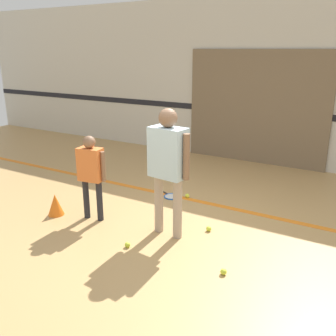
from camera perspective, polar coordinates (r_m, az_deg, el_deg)
name	(u,v)px	position (r m, az deg, el deg)	size (l,w,h in m)	color
ground_plane	(186,235)	(4.73, 2.78, -10.21)	(16.00, 16.00, 0.00)	tan
wall_back	(275,83)	(7.57, 15.96, 12.37)	(16.00, 0.07, 3.20)	beige
wall_panel	(256,108)	(7.66, 13.27, 8.93)	(2.81, 0.05, 2.21)	#756047
floor_stripe	(219,206)	(5.60, 7.85, -5.70)	(14.40, 0.10, 0.01)	orange
person_instructor	(168,159)	(4.40, 0.00, 1.34)	(0.59, 0.29, 1.57)	tan
person_student_left	(91,169)	(5.00, -11.67, -0.12)	(0.44, 0.22, 1.16)	#232328
racket_spare_on_floor	(171,196)	(5.88, 0.49, -4.29)	(0.51, 0.35, 0.03)	blue
tennis_ball_near_instructor	(127,245)	(4.48, -6.19, -11.55)	(0.07, 0.07, 0.07)	#CCE038
tennis_ball_by_spare_racket	(187,196)	(5.84, 2.95, -4.25)	(0.07, 0.07, 0.07)	#CCE038
tennis_ball_stray_left	(209,229)	(4.84, 6.22, -9.18)	(0.07, 0.07, 0.07)	#CCE038
tennis_ball_stray_right	(224,272)	(4.02, 8.46, -15.36)	(0.07, 0.07, 0.07)	#CCE038
training_cone	(55,205)	(5.44, -16.77, -5.36)	(0.22, 0.22, 0.30)	orange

